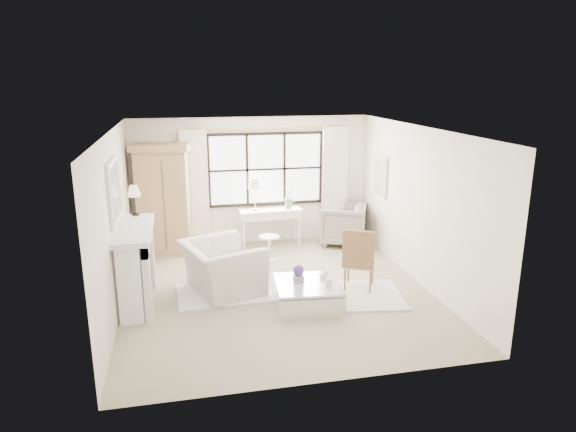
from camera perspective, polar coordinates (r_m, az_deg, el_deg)
name	(u,v)px	position (r m, az deg, el deg)	size (l,w,h in m)	color
floor	(277,291)	(8.74, -1.24, -8.33)	(5.50, 5.50, 0.00)	tan
ceiling	(276,130)	(8.05, -1.35, 9.57)	(5.50, 5.50, 0.00)	white
wall_back	(252,181)	(10.94, -4.03, 3.88)	(5.00, 5.00, 0.00)	white
wall_front	(323,276)	(5.75, 3.95, -6.67)	(5.00, 5.00, 0.00)	beige
wall_left	(115,223)	(8.22, -18.68, -0.71)	(5.50, 5.50, 0.00)	beige
wall_right	(419,206)	(9.09, 14.38, 1.10)	(5.50, 5.50, 0.00)	white
window_pane	(266,169)	(10.92, -2.48, 5.22)	(2.40, 0.02, 1.50)	silver
window_frame	(266,169)	(10.91, -2.47, 5.21)	(2.50, 0.04, 1.50)	black
curtain_rod	(266,128)	(10.74, -2.47, 9.74)	(0.04, 0.04, 3.30)	#BB8541
curtain_left	(195,190)	(10.76, -10.28, 2.86)	(0.55, 0.10, 2.47)	white
curtain_right	(334,184)	(11.26, 5.18, 3.58)	(0.55, 0.10, 2.47)	white
fireplace	(134,265)	(8.40, -16.74, -5.24)	(0.58, 1.66, 1.26)	silver
mirror_frame	(114,191)	(8.10, -18.76, 2.64)	(0.05, 1.15, 0.95)	white
mirror_glass	(116,191)	(8.10, -18.55, 2.65)	(0.02, 1.00, 0.80)	silver
art_frame	(380,176)	(10.54, 10.24, 4.36)	(0.04, 0.62, 0.82)	silver
art_canvas	(380,176)	(10.54, 10.14, 4.36)	(0.01, 0.52, 0.72)	#BAAD90
mantel_lamp	(134,192)	(8.82, -16.76, 2.54)	(0.22, 0.22, 0.51)	black
armoire	(164,198)	(10.59, -13.61, 1.95)	(1.22, 0.87, 2.24)	tan
console_table	(271,227)	(10.91, -1.94, -1.26)	(1.32, 0.52, 0.80)	white
console_lamp	(255,184)	(10.61, -3.73, 3.57)	(0.28, 0.28, 0.69)	#BA9240
orchid_plant	(289,198)	(10.84, 0.14, 2.07)	(0.25, 0.20, 0.45)	#5B744D
side_table	(269,245)	(10.01, -2.11, -3.20)	(0.40, 0.40, 0.51)	white
rug_left	(224,293)	(8.71, -7.07, -8.44)	(1.53, 1.08, 0.03)	white
rug_right	(352,295)	(8.60, 7.07, -8.76)	(1.64, 1.23, 0.03)	silver
club_armchair	(222,268)	(8.65, -7.35, -5.72)	(1.29, 1.13, 0.84)	silver
wingback_chair	(343,224)	(11.08, 6.11, -0.89)	(0.93, 0.96, 0.87)	gray
french_chair	(359,272)	(8.77, 7.89, -6.21)	(0.65, 0.65, 1.08)	olive
coffee_table	(308,295)	(8.15, 2.21, -8.73)	(1.09, 1.09, 0.38)	white
planter_box	(298,279)	(8.09, 1.17, -6.97)	(0.15, 0.15, 0.11)	gray
planter_flowers	(299,270)	(8.04, 1.18, -6.04)	(0.17, 0.17, 0.17)	#552E73
pillar_candle	(329,282)	(7.97, 4.55, -7.34)	(0.09, 0.09, 0.12)	silver
coffee_vase	(323,273)	(8.28, 3.94, -6.37)	(0.14, 0.14, 0.14)	silver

